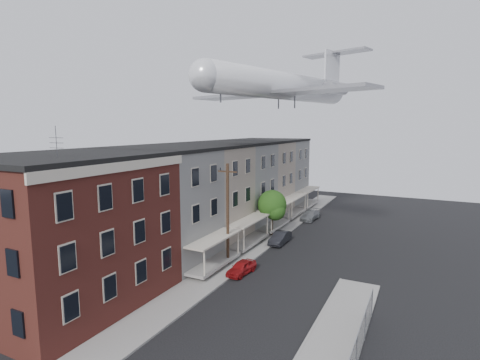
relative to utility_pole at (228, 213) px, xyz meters
The scene contains 14 objects.
sidewalk_left 7.57m from the utility_pole, 89.05° to the left, with size 3.00×62.00×0.12m, color gray.
curb_left 7.72m from the utility_pole, 75.52° to the left, with size 0.15×62.00×0.14m, color gray.
corner_building 12.73m from the utility_pole, 120.17° to the right, with size 10.31×12.30×12.15m.
row_house_a 6.55m from the utility_pole, 166.73° to the right, with size 11.98×7.00×10.30m.
row_house_b 8.42m from the utility_pole, 139.15° to the left, with size 11.98×7.00×10.30m.
row_house_c 14.03m from the utility_pole, 116.97° to the left, with size 11.98×7.00×10.30m.
row_house_d 20.52m from the utility_pole, 108.07° to the left, with size 11.98×7.00×10.30m.
row_house_e 27.26m from the utility_pole, 103.50° to the left, with size 11.98×7.00×10.30m.
utility_pole is the anchor object (origin of this frame).
street_tree 10.00m from the utility_pole, 88.11° to the left, with size 3.22×3.20×5.20m.
car_near 4.77m from the utility_pole, 34.12° to the right, with size 1.31×3.27×1.11m, color maroon.
car_mid 9.00m from the utility_pole, 75.59° to the left, with size 1.33×3.81×1.25m, color black.
car_far 19.64m from the utility_pole, 84.03° to the left, with size 1.71×4.22×1.22m, color slate.
airplane 15.60m from the utility_pole, 82.31° to the left, with size 21.40×24.48×7.08m.
Camera 1 is at (9.46, -9.93, 12.05)m, focal length 28.00 mm.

